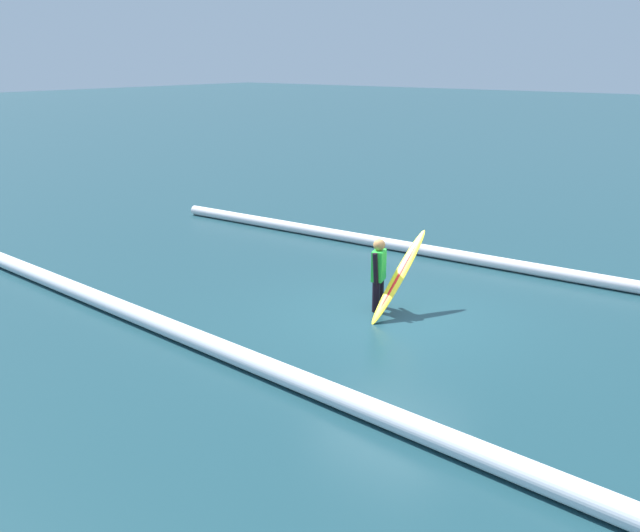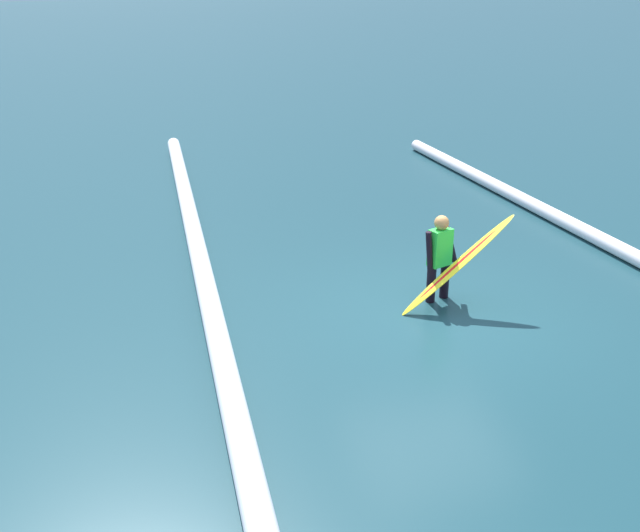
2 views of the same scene
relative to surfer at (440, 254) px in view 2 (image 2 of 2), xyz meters
The scene contains 5 objects.
ground_plane 0.88m from the surfer, 157.23° to the left, with size 168.97×168.97×0.00m, color #1A3E46.
surfer is the anchor object (origin of this frame).
surfboard 0.39m from the surfer, 161.81° to the right, with size 0.25×1.73×1.42m.
wave_crest_foreground 4.17m from the surfer, 66.11° to the right, with size 0.27×0.27×14.50m, color white.
wave_crest_midground 4.18m from the surfer, 120.19° to the left, with size 0.31×0.31×25.92m, color white.
Camera 2 is at (-9.20, 4.60, 4.92)m, focal length 42.79 mm.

